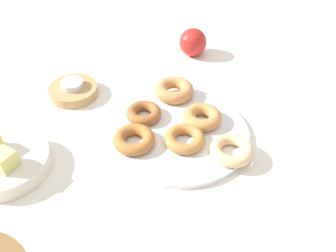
% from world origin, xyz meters
% --- Properties ---
extents(ground_plane, '(2.40, 2.40, 0.00)m').
position_xyz_m(ground_plane, '(0.00, 0.00, 0.00)').
color(ground_plane, white).
extents(donut_plate, '(0.30, 0.30, 0.01)m').
position_xyz_m(donut_plate, '(0.00, 0.00, 0.01)').
color(donut_plate, silver).
rests_on(donut_plate, ground_plane).
extents(donut_0, '(0.10, 0.10, 0.02)m').
position_xyz_m(donut_0, '(0.08, 0.04, 0.02)').
color(donut_0, '#995B2D').
rests_on(donut_0, donut_plate).
extents(donut_1, '(0.11, 0.11, 0.02)m').
position_xyz_m(donut_1, '(-0.03, 0.01, 0.02)').
color(donut_1, '#BC7A3D').
rests_on(donut_1, donut_plate).
extents(donut_2, '(0.12, 0.12, 0.03)m').
position_xyz_m(donut_2, '(0.11, -0.06, 0.03)').
color(donut_2, '#C6844C').
rests_on(donut_2, donut_plate).
extents(donut_3, '(0.10, 0.10, 0.02)m').
position_xyz_m(donut_3, '(-0.11, -0.05, 0.02)').
color(donut_3, '#EABC84').
rests_on(donut_3, donut_plate).
extents(donut_4, '(0.10, 0.10, 0.02)m').
position_xyz_m(donut_4, '(0.02, 0.10, 0.02)').
color(donut_4, '#AD6B33').
rests_on(donut_4, donut_plate).
extents(donut_5, '(0.09, 0.09, 0.03)m').
position_xyz_m(donut_5, '(0.00, -0.06, 0.03)').
color(donut_5, '#C6844C').
rests_on(donut_5, donut_plate).
extents(candle_holder, '(0.12, 0.12, 0.02)m').
position_xyz_m(candle_holder, '(0.26, 0.14, 0.01)').
color(candle_holder, tan).
rests_on(candle_holder, ground_plane).
extents(tealight, '(0.05, 0.05, 0.01)m').
position_xyz_m(tealight, '(0.26, 0.14, 0.03)').
color(tealight, silver).
rests_on(tealight, candle_holder).
extents(fruit_bowl, '(0.17, 0.17, 0.03)m').
position_xyz_m(fruit_bowl, '(0.10, 0.34, 0.02)').
color(fruit_bowl, silver).
rests_on(fruit_bowl, ground_plane).
extents(melon_chunk_left, '(0.05, 0.05, 0.04)m').
position_xyz_m(melon_chunk_left, '(0.07, 0.34, 0.05)').
color(melon_chunk_left, '#DBD67A').
rests_on(melon_chunk_left, fruit_bowl).
extents(apple, '(0.08, 0.08, 0.08)m').
position_xyz_m(apple, '(0.26, -0.22, 0.04)').
color(apple, red).
rests_on(apple, ground_plane).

